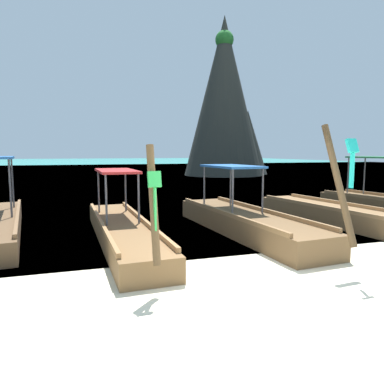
# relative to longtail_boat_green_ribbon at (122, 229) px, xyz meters

# --- Properties ---
(ground) EXTENTS (120.00, 120.00, 0.00)m
(ground) POSITION_rel_longtail_boat_green_ribbon_xyz_m (1.79, -3.74, -0.30)
(ground) COLOR beige
(sea_water) EXTENTS (120.00, 120.00, 0.00)m
(sea_water) POSITION_rel_longtail_boat_green_ribbon_xyz_m (1.79, 58.08, -0.30)
(sea_water) COLOR #2DB29E
(sea_water) RESTS_ON ground
(longtail_boat_green_ribbon) EXTENTS (1.34, 6.71, 2.29)m
(longtail_boat_green_ribbon) POSITION_rel_longtail_boat_green_ribbon_xyz_m (0.00, 0.00, 0.00)
(longtail_boat_green_ribbon) COLOR brown
(longtail_boat_green_ribbon) RESTS_ON ground
(longtail_boat_turquoise_ribbon) EXTENTS (1.75, 6.77, 2.68)m
(longtail_boat_turquoise_ribbon) POSITION_rel_longtail_boat_green_ribbon_xyz_m (3.22, -0.07, 0.03)
(longtail_boat_turquoise_ribbon) COLOR brown
(longtail_boat_turquoise_ribbon) RESTS_ON ground
(longtail_boat_red_ribbon) EXTENTS (2.00, 6.91, 2.24)m
(longtail_boat_red_ribbon) POSITION_rel_longtail_boat_green_ribbon_xyz_m (6.49, 0.01, -0.03)
(longtail_boat_red_ribbon) COLOR brown
(longtail_boat_red_ribbon) RESTS_ON ground
(karst_rock) EXTENTS (8.52, 7.38, 14.55)m
(karst_rock) POSITION_rel_longtail_boat_green_ribbon_xyz_m (12.34, 22.86, 6.55)
(karst_rock) COLOR #2D302B
(karst_rock) RESTS_ON ground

